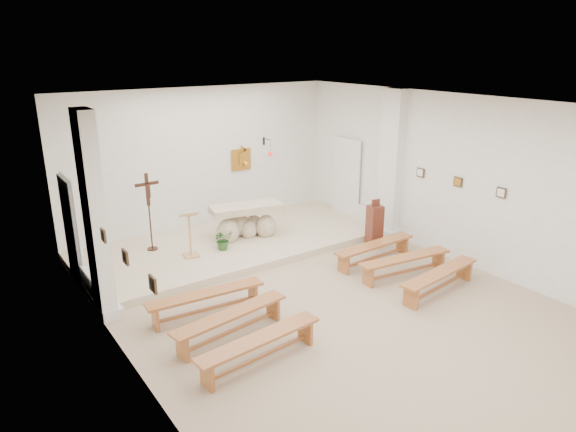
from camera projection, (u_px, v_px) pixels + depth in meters
ground at (332, 306)px, 9.10m from camera, size 7.00×10.00×0.00m
wall_left at (128, 260)px, 6.65m from camera, size 0.02×10.00×3.50m
wall_right at (467, 182)px, 10.45m from camera, size 0.02×10.00×3.50m
wall_back at (203, 161)px, 12.43m from camera, size 7.00×0.02×3.50m
ceiling at (338, 107)px, 8.00m from camera, size 7.00×10.00×0.02m
sanctuary_platform at (235, 243)px, 11.80m from camera, size 6.98×3.00×0.15m
pilaster_left at (95, 218)px, 8.27m from camera, size 0.26×0.55×3.50m
pilaster_right at (391, 165)px, 11.94m from camera, size 0.26×0.55×3.50m
gold_wall_relief at (241, 160)px, 13.01m from camera, size 0.55×0.04×0.55m
sanctuary_lamp at (270, 152)px, 13.14m from camera, size 0.11×0.36×0.44m
station_frame_left_front at (153, 284)px, 6.05m from camera, size 0.03×0.20×0.20m
station_frame_left_mid at (125, 257)px, 6.83m from camera, size 0.03×0.20×0.20m
station_frame_left_rear at (103, 235)px, 7.61m from camera, size 0.03×0.20×0.20m
station_frame_right_front at (501, 193)px, 9.82m from camera, size 0.03×0.20×0.20m
station_frame_right_mid at (458, 182)px, 10.60m from camera, size 0.03×0.20×0.20m
station_frame_right_rear at (421, 173)px, 11.38m from camera, size 0.03×0.20×0.20m
radiator_left at (90, 286)px, 9.25m from camera, size 0.10×0.85×0.52m
radiator_right at (369, 217)px, 12.98m from camera, size 0.10×0.85×0.52m
altar at (246, 223)px, 11.91m from camera, size 1.74×0.97×0.85m
lectern at (190, 234)px, 10.72m from camera, size 0.42×0.37×1.03m
crucifix_stand at (149, 206)px, 10.94m from camera, size 0.52×0.23×1.71m
potted_plant at (223, 239)px, 11.19m from camera, size 0.41×0.36×0.46m
donation_pedestal at (374, 226)px, 11.67m from camera, size 0.35×0.35×1.13m
bench_left_front at (206, 298)px, 8.70m from camera, size 2.06×0.50×0.43m
bench_right_front at (375, 248)px, 10.84m from camera, size 2.05×0.39×0.43m
bench_left_second at (231, 319)px, 8.03m from camera, size 2.07×0.60×0.43m
bench_right_second at (405, 262)px, 10.17m from camera, size 2.07×0.60×0.43m
bench_left_third at (260, 344)px, 7.37m from camera, size 2.06×0.50×0.43m
bench_right_third at (440, 277)px, 9.50m from camera, size 2.07×0.56×0.43m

